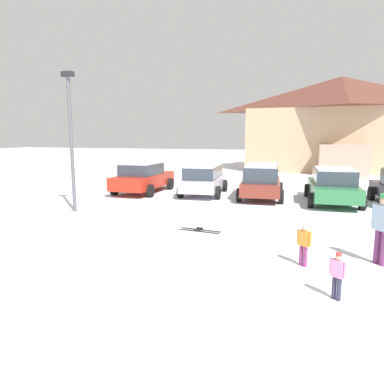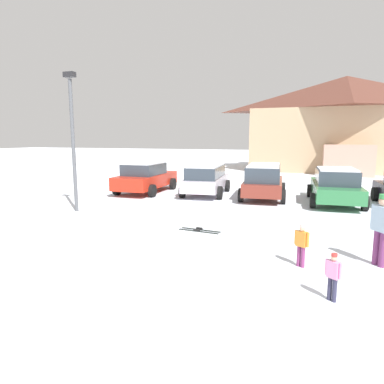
% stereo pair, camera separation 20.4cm
% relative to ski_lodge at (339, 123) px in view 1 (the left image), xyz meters
% --- Properties ---
extents(ground, '(160.00, 160.00, 0.00)m').
position_rel_ski_lodge_xyz_m(ground, '(-4.76, -29.87, -4.23)').
color(ground, white).
extents(ski_lodge, '(16.34, 11.20, 8.34)m').
position_rel_ski_lodge_xyz_m(ski_lodge, '(0.00, 0.00, 0.00)').
color(ski_lodge, tan).
rests_on(ski_lodge, ground).
extents(parked_red_sedan, '(2.27, 4.47, 1.62)m').
position_rel_ski_lodge_xyz_m(parked_red_sedan, '(-10.92, -17.71, -3.40)').
color(parked_red_sedan, red).
rests_on(parked_red_sedan, ground).
extents(parked_silver_wagon, '(2.36, 4.23, 1.54)m').
position_rel_ski_lodge_xyz_m(parked_silver_wagon, '(-7.62, -17.36, -3.39)').
color(parked_silver_wagon, silver).
rests_on(parked_silver_wagon, ground).
extents(parked_maroon_van, '(2.37, 4.33, 1.65)m').
position_rel_ski_lodge_xyz_m(parked_maroon_van, '(-4.66, -17.48, -3.34)').
color(parked_maroon_van, maroon).
rests_on(parked_maroon_van, ground).
extents(parked_green_coupe, '(2.42, 4.69, 1.60)m').
position_rel_ski_lodge_xyz_m(parked_green_coupe, '(-1.45, -17.76, -3.42)').
color(parked_green_coupe, '#2C7240').
rests_on(parked_green_coupe, ground).
extents(skier_adult_in_blue_parka, '(0.43, 0.52, 1.67)m').
position_rel_ski_lodge_xyz_m(skier_adult_in_blue_parka, '(-0.89, -25.60, -3.29)').
color(skier_adult_in_blue_parka, '#6D3061').
rests_on(skier_adult_in_blue_parka, ground).
extents(skier_child_in_orange_jacket, '(0.32, 0.24, 0.99)m').
position_rel_ski_lodge_xyz_m(skier_child_in_orange_jacket, '(-2.58, -26.28, -3.67)').
color(skier_child_in_orange_jacket, '#7D3164').
rests_on(skier_child_in_orange_jacket, ground).
extents(skier_child_in_pink_snowsuit, '(0.28, 0.23, 0.89)m').
position_rel_ski_lodge_xyz_m(skier_child_in_pink_snowsuit, '(-1.99, -27.83, -3.72)').
color(skier_child_in_pink_snowsuit, '#2F2F48').
rests_on(skier_child_in_pink_snowsuit, ground).
extents(pair_of_skis, '(1.36, 0.41, 0.08)m').
position_rel_ski_lodge_xyz_m(pair_of_skis, '(-5.73, -24.16, -4.21)').
color(pair_of_skis, black).
rests_on(pair_of_skis, ground).
extents(lamp_post, '(0.44, 0.24, 5.39)m').
position_rel_ski_lodge_xyz_m(lamp_post, '(-11.33, -22.99, -1.19)').
color(lamp_post, '#515459').
rests_on(lamp_post, ground).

